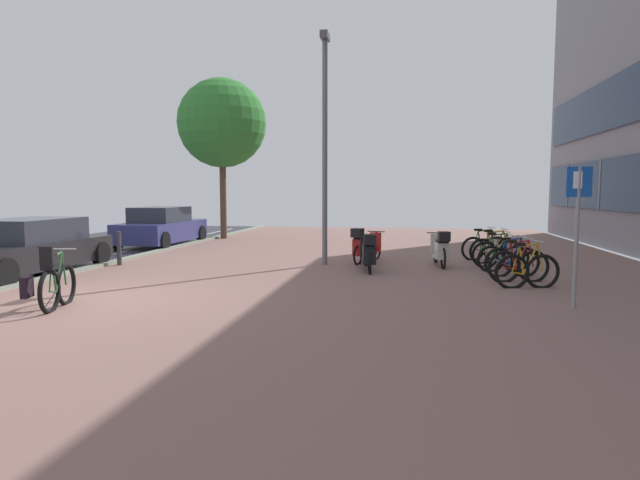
# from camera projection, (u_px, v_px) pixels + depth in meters

# --- Properties ---
(ground) EXTENTS (21.00, 40.00, 0.13)m
(ground) POSITION_uv_depth(u_px,v_px,m) (171.00, 305.00, 9.19)
(ground) COLOR #26232D
(bicycle_foreground) EXTENTS (0.58, 1.37, 1.12)m
(bicycle_foreground) POSITION_uv_depth(u_px,v_px,m) (54.00, 285.00, 8.75)
(bicycle_foreground) COLOR black
(bicycle_foreground) RESTS_ON ground
(bicycle_rack_00) EXTENTS (1.34, 0.47, 1.00)m
(bicycle_rack_00) POSITION_uv_depth(u_px,v_px,m) (527.00, 271.00, 10.62)
(bicycle_rack_00) COLOR black
(bicycle_rack_00) RESTS_ON ground
(bicycle_rack_01) EXTENTS (1.36, 0.47, 0.99)m
(bicycle_rack_01) POSITION_uv_depth(u_px,v_px,m) (519.00, 266.00, 11.34)
(bicycle_rack_01) COLOR black
(bicycle_rack_01) RESTS_ON ground
(bicycle_rack_02) EXTENTS (1.31, 0.49, 0.98)m
(bicycle_rack_02) POSITION_uv_depth(u_px,v_px,m) (512.00, 262.00, 12.07)
(bicycle_rack_02) COLOR black
(bicycle_rack_02) RESTS_ON ground
(bicycle_rack_03) EXTENTS (1.29, 0.48, 0.94)m
(bicycle_rack_03) POSITION_uv_depth(u_px,v_px,m) (503.00, 258.00, 12.80)
(bicycle_rack_03) COLOR black
(bicycle_rack_03) RESTS_ON ground
(bicycle_rack_04) EXTENTS (1.37, 0.48, 0.98)m
(bicycle_rack_04) POSITION_uv_depth(u_px,v_px,m) (498.00, 254.00, 13.52)
(bicycle_rack_04) COLOR black
(bicycle_rack_04) RESTS_ON ground
(bicycle_rack_05) EXTENTS (1.40, 0.48, 1.00)m
(bicycle_rack_05) POSITION_uv_depth(u_px,v_px,m) (495.00, 251.00, 14.24)
(bicycle_rack_05) COLOR black
(bicycle_rack_05) RESTS_ON ground
(bicycle_rack_06) EXTENTS (1.31, 0.50, 0.97)m
(bicycle_rack_06) POSITION_uv_depth(u_px,v_px,m) (484.00, 248.00, 14.99)
(bicycle_rack_06) COLOR black
(bicycle_rack_06) RESTS_ON ground
(scooter_near) EXTENTS (0.86, 1.80, 1.00)m
(scooter_near) POSITION_uv_depth(u_px,v_px,m) (364.00, 246.00, 14.42)
(scooter_near) COLOR black
(scooter_near) RESTS_ON ground
(scooter_mid) EXTENTS (0.60, 1.86, 0.98)m
(scooter_mid) POSITION_uv_depth(u_px,v_px,m) (368.00, 253.00, 12.86)
(scooter_mid) COLOR black
(scooter_mid) RESTS_ON ground
(scooter_far) EXTENTS (0.54, 1.76, 0.98)m
(scooter_far) POSITION_uv_depth(u_px,v_px,m) (441.00, 250.00, 13.66)
(scooter_far) COLOR black
(scooter_far) RESTS_ON ground
(parked_car_near) EXTENTS (1.96, 4.44, 1.31)m
(parked_car_near) POSITION_uv_depth(u_px,v_px,m) (27.00, 248.00, 12.43)
(parked_car_near) COLOR black
(parked_car_near) RESTS_ON ground
(parked_car_far) EXTENTS (1.89, 4.25, 1.40)m
(parked_car_far) POSITION_uv_depth(u_px,v_px,m) (162.00, 227.00, 19.18)
(parked_car_far) COLOR navy
(parked_car_far) RESTS_ON ground
(parking_sign) EXTENTS (0.40, 0.07, 2.36)m
(parking_sign) POSITION_uv_depth(u_px,v_px,m) (577.00, 221.00, 8.69)
(parking_sign) COLOR gray
(parking_sign) RESTS_ON ground
(lamp_post) EXTENTS (0.20, 0.52, 6.05)m
(lamp_post) POSITION_uv_depth(u_px,v_px,m) (325.00, 138.00, 13.77)
(lamp_post) COLOR slate
(lamp_post) RESTS_ON ground
(street_tree) EXTENTS (3.64, 3.64, 6.58)m
(street_tree) POSITION_uv_depth(u_px,v_px,m) (222.00, 124.00, 21.54)
(street_tree) COLOR brown
(street_tree) RESTS_ON ground
(bollard_far) EXTENTS (0.12, 0.12, 0.90)m
(bollard_far) POSITION_uv_depth(u_px,v_px,m) (119.00, 248.00, 13.94)
(bollard_far) COLOR #38383D
(bollard_far) RESTS_ON ground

